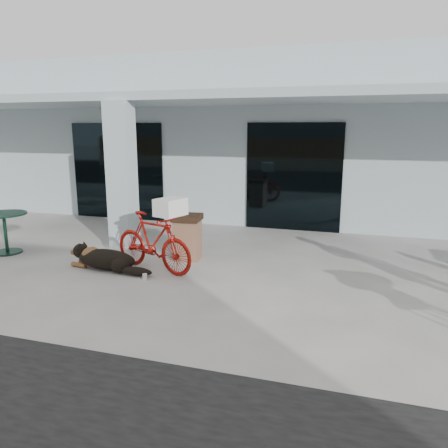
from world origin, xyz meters
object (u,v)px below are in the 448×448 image
(bicycle, at_px, (153,242))
(trash_receptacle, at_px, (188,237))
(cafe_table_near, at_px, (6,233))
(dog, at_px, (107,258))

(bicycle, relative_size, trash_receptacle, 2.00)
(cafe_table_near, relative_size, trash_receptacle, 1.01)
(dog, xyz_separation_m, trash_receptacle, (1.17, 1.10, 0.23))
(dog, distance_m, trash_receptacle, 1.62)
(dog, distance_m, cafe_table_near, 2.65)
(bicycle, relative_size, cafe_table_near, 1.98)
(trash_receptacle, bearing_deg, dog, -136.66)
(trash_receptacle, bearing_deg, bicycle, -110.40)
(cafe_table_near, distance_m, trash_receptacle, 3.85)
(bicycle, bearing_deg, cafe_table_near, 105.55)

